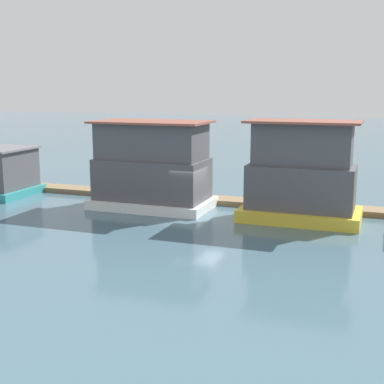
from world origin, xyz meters
name	(u,v)px	position (x,y,z in m)	size (l,w,h in m)	color
ground_plane	(198,214)	(0.00, 0.00, 0.00)	(200.00, 200.00, 0.00)	#426070
dock_walkway	(215,200)	(0.00, 3.09, 0.15)	(42.40, 1.58, 0.30)	#846B4C
houseboat_white	(152,167)	(-3.00, 0.57, 2.36)	(6.76, 3.90, 5.00)	white
houseboat_yellow	(301,176)	(5.50, 0.44, 2.33)	(6.15, 3.53, 5.21)	gold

